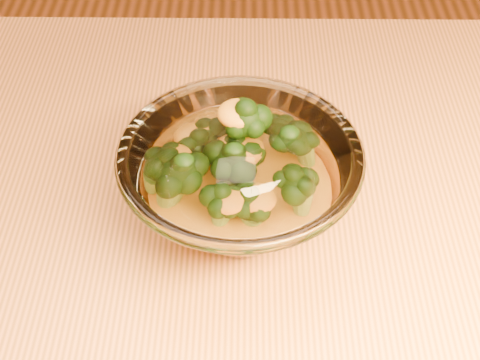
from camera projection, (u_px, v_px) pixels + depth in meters
The scene contains 3 objects.
glass_bowl at pixel (240, 184), 0.54m from camera, with size 0.19×0.19×0.09m.
cheese_sauce at pixel (240, 199), 0.55m from camera, with size 0.11×0.11×0.03m, color orange.
broccoli_heap at pixel (234, 164), 0.53m from camera, with size 0.14×0.11×0.08m.
Camera 1 is at (-0.08, -0.28, 1.18)m, focal length 50.00 mm.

